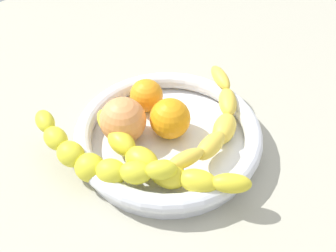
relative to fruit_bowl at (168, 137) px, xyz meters
The scene contains 8 objects.
kitchen_counter 3.78cm from the fruit_bowl, ahead, with size 120.00×120.00×3.00cm, color #AEAB96.
fruit_bowl is the anchor object (origin of this frame).
banana_draped_left 7.86cm from the fruit_bowl, 32.75° to the right, with size 22.32×14.38×4.72cm.
banana_draped_right 7.29cm from the fruit_bowl, 143.17° to the right, with size 10.93×26.15×4.33cm.
banana_arching_top 12.56cm from the fruit_bowl, 169.98° to the left, with size 11.57×23.36×5.51cm.
orange_front 8.44cm from the fruit_bowl, 73.70° to the left, with size 5.43×5.43×5.43cm, color orange.
orange_mid_left 2.96cm from the fruit_bowl, 36.25° to the left, with size 6.30×6.30×6.30cm, color orange.
peach_blush 7.43cm from the fruit_bowl, 132.54° to the left, with size 7.10×7.10×7.10cm, color #F49855.
Camera 1 is at (-31.62, -35.29, 54.26)cm, focal length 47.37 mm.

